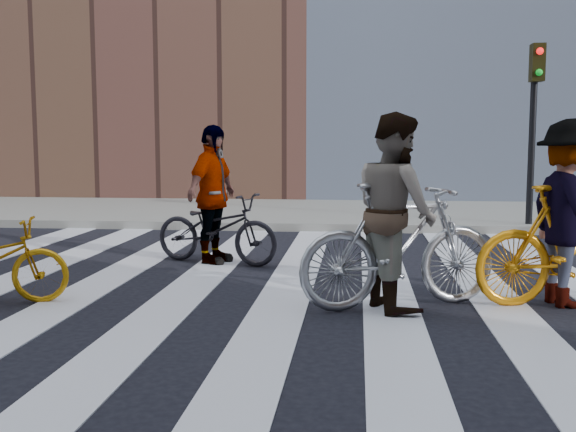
% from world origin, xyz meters
% --- Properties ---
extents(ground, '(100.00, 100.00, 0.00)m').
position_xyz_m(ground, '(0.00, 0.00, 0.00)').
color(ground, black).
rests_on(ground, ground).
extents(sidewalk_far, '(100.00, 5.00, 0.15)m').
position_xyz_m(sidewalk_far, '(0.00, 7.50, 0.07)').
color(sidewalk_far, gray).
rests_on(sidewalk_far, ground).
extents(zebra_crosswalk, '(8.25, 10.00, 0.01)m').
position_xyz_m(zebra_crosswalk, '(0.00, 0.00, 0.01)').
color(zebra_crosswalk, silver).
rests_on(zebra_crosswalk, ground).
extents(traffic_signal, '(0.22, 0.42, 3.33)m').
position_xyz_m(traffic_signal, '(4.40, 5.32, 2.28)').
color(traffic_signal, black).
rests_on(traffic_signal, ground).
extents(bike_silver_mid, '(2.15, 1.31, 1.25)m').
position_xyz_m(bike_silver_mid, '(1.73, -0.46, 0.62)').
color(bike_silver_mid, '#9EA0A7').
rests_on(bike_silver_mid, ground).
extents(bike_yellow_right, '(2.10, 1.00, 1.22)m').
position_xyz_m(bike_yellow_right, '(3.46, -0.18, 0.61)').
color(bike_yellow_right, orange).
rests_on(bike_yellow_right, ground).
extents(bike_dark_rear, '(1.92, 1.16, 0.95)m').
position_xyz_m(bike_dark_rear, '(-0.58, 1.75, 0.48)').
color(bike_dark_rear, black).
rests_on(bike_dark_rear, ground).
extents(rider_mid, '(1.02, 1.14, 1.93)m').
position_xyz_m(rider_mid, '(1.68, -0.46, 0.96)').
color(rider_mid, slate).
rests_on(rider_mid, ground).
extents(rider_right, '(0.94, 1.33, 1.87)m').
position_xyz_m(rider_right, '(3.41, -0.18, 0.93)').
color(rider_right, slate).
rests_on(rider_right, ground).
extents(rider_rear, '(0.77, 1.18, 1.86)m').
position_xyz_m(rider_rear, '(-0.63, 1.75, 0.93)').
color(rider_rear, slate).
rests_on(rider_rear, ground).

